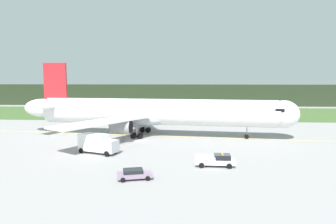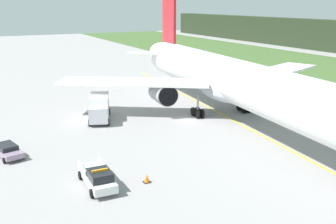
{
  "view_description": "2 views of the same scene",
  "coord_description": "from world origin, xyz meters",
  "px_view_note": "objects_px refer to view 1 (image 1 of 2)",
  "views": [
    {
      "loc": [
        9.61,
        -58.52,
        12.65
      ],
      "look_at": [
        5.53,
        6.27,
        5.25
      ],
      "focal_mm": 31.29,
      "sensor_mm": 36.0,
      "label": 1
    },
    {
      "loc": [
        44.58,
        -25.62,
        15.27
      ],
      "look_at": [
        8.52,
        -7.34,
        4.14
      ],
      "focal_mm": 42.53,
      "sensor_mm": 36.0,
      "label": 2
    }
  ],
  "objects_px": {
    "catering_truck": "(97,143)",
    "apron_cone": "(220,156)",
    "staff_car": "(134,174)",
    "ops_pickup_truck": "(216,160)",
    "airliner": "(154,112)"
  },
  "relations": [
    {
      "from": "catering_truck",
      "to": "apron_cone",
      "type": "xyz_separation_m",
      "value": [
        20.55,
        -2.19,
        -1.37
      ]
    },
    {
      "from": "airliner",
      "to": "apron_cone",
      "type": "height_order",
      "value": "airliner"
    },
    {
      "from": "ops_pickup_truck",
      "to": "catering_truck",
      "type": "xyz_separation_m",
      "value": [
        -19.49,
        6.31,
        0.84
      ]
    },
    {
      "from": "catering_truck",
      "to": "apron_cone",
      "type": "relative_size",
      "value": 9.38
    },
    {
      "from": "airliner",
      "to": "apron_cone",
      "type": "distance_m",
      "value": 22.59
    },
    {
      "from": "airliner",
      "to": "ops_pickup_truck",
      "type": "xyz_separation_m",
      "value": [
        11.49,
        -22.25,
        -4.35
      ]
    },
    {
      "from": "ops_pickup_truck",
      "to": "apron_cone",
      "type": "relative_size",
      "value": 7.44
    },
    {
      "from": "ops_pickup_truck",
      "to": "staff_car",
      "type": "relative_size",
      "value": 1.23
    },
    {
      "from": "staff_car",
      "to": "apron_cone",
      "type": "height_order",
      "value": "staff_car"
    },
    {
      "from": "apron_cone",
      "to": "ops_pickup_truck",
      "type": "bearing_deg",
      "value": -104.39
    },
    {
      "from": "airliner",
      "to": "catering_truck",
      "type": "height_order",
      "value": "airliner"
    },
    {
      "from": "ops_pickup_truck",
      "to": "apron_cone",
      "type": "bearing_deg",
      "value": 75.61
    },
    {
      "from": "ops_pickup_truck",
      "to": "catering_truck",
      "type": "distance_m",
      "value": 20.5
    },
    {
      "from": "catering_truck",
      "to": "staff_car",
      "type": "xyz_separation_m",
      "value": [
        8.56,
        -12.46,
        -1.05
      ]
    },
    {
      "from": "airliner",
      "to": "staff_car",
      "type": "distance_m",
      "value": 28.78
    }
  ]
}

